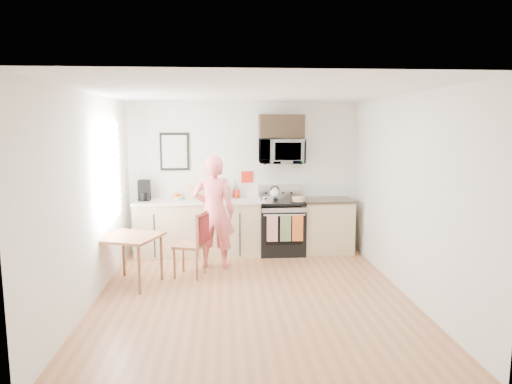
{
  "coord_description": "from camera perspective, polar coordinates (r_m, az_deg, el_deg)",
  "views": [
    {
      "loc": [
        -0.35,
        -5.67,
        2.18
      ],
      "look_at": [
        0.12,
        1.0,
        1.22
      ],
      "focal_mm": 32.0,
      "sensor_mm": 36.0,
      "label": 1
    }
  ],
  "objects": [
    {
      "name": "wall_art",
      "position": [
        8.01,
        -10.14,
        4.99
      ],
      "size": [
        0.5,
        0.04,
        0.65
      ],
      "color": "black",
      "rests_on": "back_wall"
    },
    {
      "name": "coffee_maker",
      "position": [
        7.91,
        -13.81,
        0.12
      ],
      "size": [
        0.21,
        0.29,
        0.34
      ],
      "rotation": [
        0.0,
        0.0,
        0.06
      ],
      "color": "black",
      "rests_on": "countertop_left"
    },
    {
      "name": "dining_table",
      "position": [
        6.53,
        -15.45,
        -5.97
      ],
      "size": [
        0.82,
        0.82,
        0.7
      ],
      "rotation": [
        0.0,
        0.0,
        -0.35
      ],
      "color": "brown",
      "rests_on": "floor"
    },
    {
      "name": "microwave",
      "position": [
        7.83,
        3.2,
        5.11
      ],
      "size": [
        0.76,
        0.51,
        0.42
      ],
      "primitive_type": "imported",
      "color": "#AFAFB4",
      "rests_on": "back_wall"
    },
    {
      "name": "cabinet_left",
      "position": [
        7.88,
        -7.21,
        -4.55
      ],
      "size": [
        2.1,
        0.6,
        0.9
      ],
      "primitive_type": "cube",
      "color": "tan",
      "rests_on": "floor"
    },
    {
      "name": "person",
      "position": [
        7.03,
        -5.31,
        -2.51
      ],
      "size": [
        0.69,
        0.5,
        1.76
      ],
      "primitive_type": "imported",
      "rotation": [
        0.0,
        0.0,
        3.0
      ],
      "color": "#DD3C48",
      "rests_on": "floor"
    },
    {
      "name": "cabinet_right",
      "position": [
        8.07,
        8.86,
        -4.29
      ],
      "size": [
        0.84,
        0.6,
        0.9
      ],
      "primitive_type": "cube",
      "color": "tan",
      "rests_on": "floor"
    },
    {
      "name": "right_wall",
      "position": [
        6.2,
        18.29,
        -0.38
      ],
      "size": [
        0.04,
        4.6,
        2.6
      ],
      "primitive_type": "cube",
      "color": "white",
      "rests_on": "floor"
    },
    {
      "name": "bread_bag",
      "position": [
        7.55,
        -5.87,
        -0.89
      ],
      "size": [
        0.32,
        0.25,
        0.11
      ],
      "primitive_type": "cube",
      "rotation": [
        0.0,
        0.0,
        -0.47
      ],
      "color": "#E4C177",
      "rests_on": "countertop_left"
    },
    {
      "name": "back_wall",
      "position": [
        8.03,
        -1.49,
        1.91
      ],
      "size": [
        4.0,
        0.04,
        2.6
      ],
      "primitive_type": "cube",
      "color": "white",
      "rests_on": "floor"
    },
    {
      "name": "window",
      "position": [
        6.7,
        -17.94,
        2.4
      ],
      "size": [
        0.06,
        1.4,
        1.5
      ],
      "color": "white",
      "rests_on": "left_wall"
    },
    {
      "name": "milk_carton",
      "position": [
        7.87,
        -8.44,
        0.03
      ],
      "size": [
        0.12,
        0.12,
        0.27
      ],
      "primitive_type": "cube",
      "rotation": [
        0.0,
        0.0,
        0.2
      ],
      "color": "tan",
      "rests_on": "countertop_left"
    },
    {
      "name": "utensil_crock",
      "position": [
        7.97,
        -2.46,
        0.24
      ],
      "size": [
        0.11,
        0.11,
        0.34
      ],
      "color": "red",
      "rests_on": "countertop_left"
    },
    {
      "name": "cake",
      "position": [
        7.68,
        5.36,
        -0.94
      ],
      "size": [
        0.26,
        0.26,
        0.09
      ],
      "color": "black",
      "rests_on": "range"
    },
    {
      "name": "pot",
      "position": [
        7.55,
        1.51,
        -0.97
      ],
      "size": [
        0.2,
        0.33,
        0.1
      ],
      "rotation": [
        0.0,
        0.0,
        -0.35
      ],
      "color": "#AFAFB4",
      "rests_on": "range"
    },
    {
      "name": "upper_cabinet",
      "position": [
        7.86,
        3.18,
        8.19
      ],
      "size": [
        0.76,
        0.35,
        0.4
      ],
      "primitive_type": "cube",
      "color": "black",
      "rests_on": "back_wall"
    },
    {
      "name": "wall_trivet",
      "position": [
        8.02,
        -1.13,
        1.9
      ],
      "size": [
        0.2,
        0.02,
        0.2
      ],
      "primitive_type": "cube",
      "color": "red",
      "rests_on": "back_wall"
    },
    {
      "name": "ceiling",
      "position": [
        5.7,
        -0.49,
        12.41
      ],
      "size": [
        4.0,
        4.6,
        0.04
      ],
      "primitive_type": "cube",
      "color": "white",
      "rests_on": "back_wall"
    },
    {
      "name": "left_wall",
      "position": [
        5.97,
        -20.0,
        -0.78
      ],
      "size": [
        0.04,
        4.6,
        2.6
      ],
      "primitive_type": "cube",
      "color": "white",
      "rests_on": "floor"
    },
    {
      "name": "countertop_left",
      "position": [
        7.79,
        -7.27,
        -1.18
      ],
      "size": [
        2.14,
        0.64,
        0.04
      ],
      "primitive_type": "cube",
      "color": "beige",
      "rests_on": "cabinet_left"
    },
    {
      "name": "kettle",
      "position": [
        8.01,
        2.37,
        -0.13
      ],
      "size": [
        0.18,
        0.18,
        0.23
      ],
      "color": "white",
      "rests_on": "range"
    },
    {
      "name": "countertop_right",
      "position": [
        7.98,
        8.93,
        -0.99
      ],
      "size": [
        0.88,
        0.64,
        0.04
      ],
      "primitive_type": "cube",
      "color": "black",
      "rests_on": "cabinet_right"
    },
    {
      "name": "chair",
      "position": [
        6.67,
        -7.24,
        -5.43
      ],
      "size": [
        0.54,
        0.5,
        0.96
      ],
      "rotation": [
        0.0,
        0.0,
        -0.29
      ],
      "color": "brown",
      "rests_on": "floor"
    },
    {
      "name": "fruit_bowl",
      "position": [
        7.98,
        -9.77,
        -0.58
      ],
      "size": [
        0.22,
        0.22,
        0.1
      ],
      "color": "white",
      "rests_on": "countertop_left"
    },
    {
      "name": "front_wall",
      "position": [
        3.5,
        1.87,
        -6.38
      ],
      "size": [
        4.0,
        0.04,
        2.6
      ],
      "primitive_type": "cube",
      "color": "white",
      "rests_on": "floor"
    },
    {
      "name": "range",
      "position": [
        7.91,
        3.22,
        -4.55
      ],
      "size": [
        0.76,
        0.7,
        1.16
      ],
      "color": "black",
      "rests_on": "floor"
    },
    {
      "name": "knife_block",
      "position": [
        7.92,
        -3.8,
        -0.07
      ],
      "size": [
        0.13,
        0.16,
        0.21
      ],
      "primitive_type": "cube",
      "rotation": [
        0.0,
        0.0,
        0.35
      ],
      "color": "brown",
      "rests_on": "countertop_left"
    },
    {
      "name": "floor",
      "position": [
        6.09,
        -0.46,
        -12.79
      ],
      "size": [
        4.6,
        4.6,
        0.0
      ],
      "primitive_type": "plane",
      "color": "#905B37",
      "rests_on": "ground"
    }
  ]
}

